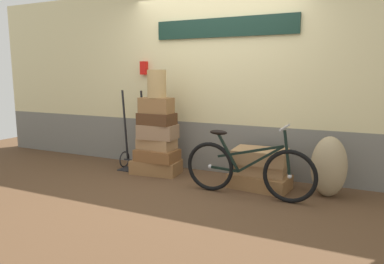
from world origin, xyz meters
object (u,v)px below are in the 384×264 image
Objects in this scene: suitcase_4 at (157,119)px; suitcase_6 at (260,181)px; suitcase_1 at (157,155)px; suitcase_3 at (158,132)px; suitcase_8 at (260,156)px; suitcase_5 at (156,105)px; bicycle at (247,169)px; suitcase_7 at (259,168)px; suitcase_2 at (157,144)px; suitcase_0 at (156,167)px; luggage_trolley at (134,150)px; burlap_sack at (329,167)px; wicker_basket at (157,84)px.

suitcase_6 is (1.50, -0.03, -0.71)m from suitcase_4.
suitcase_4 reaches higher than suitcase_1.
suitcase_3 reaches higher than suitcase_8.
suitcase_5 is 1.64m from bicycle.
suitcase_2 is at bearing 177.08° from suitcase_7.
bicycle is at bearing -20.45° from suitcase_0.
suitcase_5 is (0.02, -0.00, 0.89)m from suitcase_0.
suitcase_2 is 1.52m from bicycle.
suitcase_0 is 0.43× the size of bicycle.
suitcase_2 is at bearing -6.68° from luggage_trolley.
suitcase_4 is 0.77× the size of suitcase_7.
suitcase_5 is at bearing -9.14° from luggage_trolley.
suitcase_2 is 0.44× the size of luggage_trolley.
suitcase_7 is (1.50, -0.01, -0.19)m from suitcase_2.
suitcase_1 is 1.28× the size of suitcase_5.
suitcase_8 is (1.48, 0.00, -0.21)m from suitcase_3.
luggage_trolley is at bearing 166.59° from bicycle.
luggage_trolley is 0.76× the size of bicycle.
suitcase_6 is (1.53, -0.03, -0.01)m from suitcase_0.
burlap_sack reaches higher than suitcase_0.
suitcase_8 is at bearing 0.47° from suitcase_1.
suitcase_6 is 0.62× the size of luggage_trolley.
burlap_sack is (0.82, 0.01, 0.11)m from suitcase_7.
suitcase_0 reaches higher than suitcase_6.
suitcase_2 is 0.81× the size of suitcase_8.
suitcase_7 is 0.55× the size of luggage_trolley.
suitcase_1 is 0.46m from luggage_trolley.
suitcase_5 is 2.39m from burlap_sack.
suitcase_2 is at bearing 66.04° from suitcase_0.
suitcase_2 is 0.72× the size of suitcase_6.
suitcase_6 is 1.97m from luggage_trolley.
bicycle is (1.47, -0.40, -0.11)m from suitcase_2.
bicycle reaches higher than suitcase_0.
suitcase_7 is (1.48, 0.01, -0.55)m from suitcase_4.
suitcase_0 is at bearing 173.17° from suitcase_4.
suitcase_2 is at bearing 135.83° from suitcase_4.
bicycle reaches higher than suitcase_3.
bicycle reaches higher than suitcase_6.
suitcase_0 is 1.30× the size of suitcase_3.
suitcase_8 is at bearing -5.58° from suitcase_0.
suitcase_8 is (1.51, -0.01, -0.03)m from suitcase_2.
suitcase_6 is at bearing -61.22° from suitcase_7.
suitcase_7 is 1.80m from wicker_basket.
wicker_basket is (0.00, -0.01, 0.67)m from suitcase_3.
suitcase_1 is at bearing -54.73° from suitcase_5.
suitcase_7 is at bearing -0.67° from suitcase_5.
burlap_sack is at bearing 10.55° from suitcase_6.
bicycle is at bearing -98.70° from suitcase_8.
suitcase_0 is 1.55m from suitcase_8.
bicycle is at bearing -97.37° from suitcase_7.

